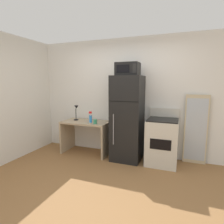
% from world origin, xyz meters
% --- Properties ---
extents(ground_plane, '(12.00, 12.00, 0.00)m').
position_xyz_m(ground_plane, '(0.00, 0.00, 0.00)').
color(ground_plane, olive).
extents(wall_back_white, '(5.00, 0.10, 2.60)m').
position_xyz_m(wall_back_white, '(0.00, 1.70, 1.30)').
color(wall_back_white, white).
rests_on(wall_back_white, ground).
extents(desk, '(1.08, 0.59, 0.75)m').
position_xyz_m(desk, '(-0.91, 1.33, 0.52)').
color(desk, tan).
rests_on(desk, ground).
extents(desk_lamp, '(0.14, 0.12, 0.35)m').
position_xyz_m(desk_lamp, '(-1.18, 1.37, 0.99)').
color(desk_lamp, black).
rests_on(desk_lamp, desk).
extents(spray_bottle, '(0.06, 0.06, 0.25)m').
position_xyz_m(spray_bottle, '(-0.75, 1.26, 0.85)').
color(spray_bottle, '#2D8CEA').
rests_on(spray_bottle, desk).
extents(coffee_mug, '(0.08, 0.08, 0.09)m').
position_xyz_m(coffee_mug, '(-0.60, 1.18, 0.80)').
color(coffee_mug, '#338C66').
rests_on(coffee_mug, desk).
extents(refrigerator, '(0.61, 0.64, 1.77)m').
position_xyz_m(refrigerator, '(0.08, 1.32, 0.88)').
color(refrigerator, black).
rests_on(refrigerator, ground).
extents(microwave, '(0.46, 0.35, 0.26)m').
position_xyz_m(microwave, '(0.08, 1.30, 1.90)').
color(microwave, black).
rests_on(microwave, refrigerator).
extents(oven_range, '(0.60, 0.61, 1.10)m').
position_xyz_m(oven_range, '(0.81, 1.33, 0.47)').
color(oven_range, beige).
rests_on(oven_range, ground).
extents(leaning_mirror, '(0.44, 0.03, 1.40)m').
position_xyz_m(leaning_mirror, '(1.43, 1.59, 0.70)').
color(leaning_mirror, '#C6B793').
rests_on(leaning_mirror, ground).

